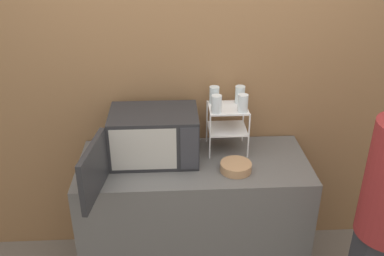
{
  "coord_description": "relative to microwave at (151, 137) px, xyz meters",
  "views": [
    {
      "loc": [
        -0.14,
        -2.04,
        2.33
      ],
      "look_at": [
        -0.01,
        0.35,
        1.12
      ],
      "focal_mm": 40.0,
      "sensor_mm": 36.0,
      "label": 1
    }
  ],
  "objects": [
    {
      "name": "dish_rack",
      "position": [
        0.5,
        0.1,
        0.06
      ],
      "size": [
        0.26,
        0.23,
        0.31
      ],
      "color": "white",
      "rests_on": "counter"
    },
    {
      "name": "counter",
      "position": [
        0.27,
        -0.04,
        -0.61
      ],
      "size": [
        1.49,
        0.63,
        0.89
      ],
      "color": "#595654",
      "rests_on": "ground_plane"
    },
    {
      "name": "wall_back",
      "position": [
        0.27,
        0.31,
        0.24
      ],
      "size": [
        8.0,
        0.06,
        2.6
      ],
      "color": "olive",
      "rests_on": "ground_plane"
    },
    {
      "name": "glass_back_left",
      "position": [
        0.41,
        0.18,
        0.21
      ],
      "size": [
        0.06,
        0.06,
        0.11
      ],
      "color": "silver",
      "rests_on": "dish_rack"
    },
    {
      "name": "glass_back_right",
      "position": [
        0.58,
        0.18,
        0.21
      ],
      "size": [
        0.06,
        0.06,
        0.11
      ],
      "color": "silver",
      "rests_on": "dish_rack"
    },
    {
      "name": "bowl",
      "position": [
        0.52,
        -0.17,
        -0.14
      ],
      "size": [
        0.19,
        0.19,
        0.06
      ],
      "color": "#AD7F56",
      "rests_on": "counter"
    },
    {
      "name": "glass_front_right",
      "position": [
        0.58,
        0.03,
        0.21
      ],
      "size": [
        0.06,
        0.06,
        0.11
      ],
      "color": "silver",
      "rests_on": "dish_rack"
    },
    {
      "name": "microwave",
      "position": [
        0.0,
        0.0,
        0.0
      ],
      "size": [
        0.65,
        0.8,
        0.32
      ],
      "color": "#262628",
      "rests_on": "counter"
    },
    {
      "name": "glass_front_left",
      "position": [
        0.41,
        0.03,
        0.21
      ],
      "size": [
        0.06,
        0.06,
        0.11
      ],
      "color": "silver",
      "rests_on": "dish_rack"
    }
  ]
}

